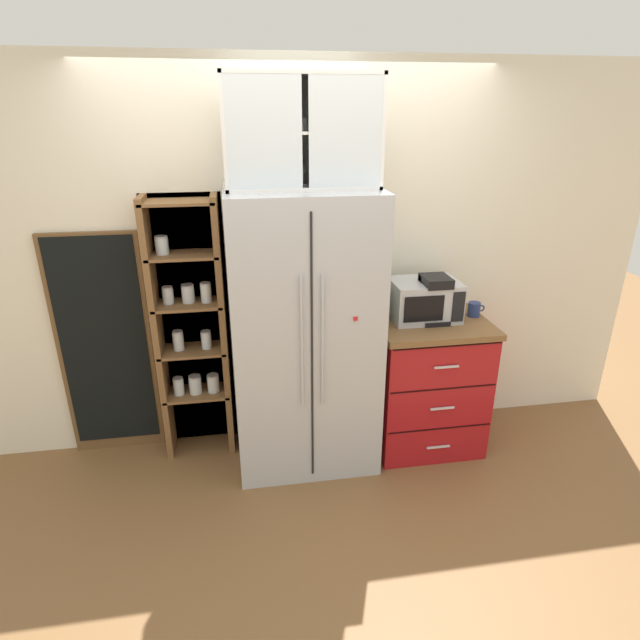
# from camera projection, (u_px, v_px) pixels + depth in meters

# --- Properties ---
(ground_plane) EXTENTS (10.68, 10.68, 0.00)m
(ground_plane) POSITION_uv_depth(u_px,v_px,m) (307.00, 455.00, 3.59)
(ground_plane) COLOR brown
(wall_back_cream) EXTENTS (4.98, 0.10, 2.55)m
(wall_back_cream) POSITION_uv_depth(u_px,v_px,m) (297.00, 263.00, 3.48)
(wall_back_cream) COLOR silver
(wall_back_cream) RESTS_ON ground
(refrigerator) EXTENTS (0.90, 0.66, 1.82)m
(refrigerator) POSITION_uv_depth(u_px,v_px,m) (305.00, 334.00, 3.28)
(refrigerator) COLOR #B7BABF
(refrigerator) RESTS_ON ground
(pantry_shelf_column) EXTENTS (0.50, 0.28, 1.77)m
(pantry_shelf_column) POSITION_uv_depth(u_px,v_px,m) (191.00, 327.00, 3.40)
(pantry_shelf_column) COLOR brown
(pantry_shelf_column) RESTS_ON ground
(counter_cabinet) EXTENTS (0.75, 0.63, 0.94)m
(counter_cabinet) POSITION_uv_depth(u_px,v_px,m) (426.00, 382.00, 3.59)
(counter_cabinet) COLOR #A8161C
(counter_cabinet) RESTS_ON ground
(microwave) EXTENTS (0.44, 0.33, 0.26)m
(microwave) POSITION_uv_depth(u_px,v_px,m) (424.00, 300.00, 3.41)
(microwave) COLOR #B7BABF
(microwave) RESTS_ON counter_cabinet
(coffee_maker) EXTENTS (0.17, 0.20, 0.31)m
(coffee_maker) POSITION_uv_depth(u_px,v_px,m) (433.00, 298.00, 3.36)
(coffee_maker) COLOR black
(coffee_maker) RESTS_ON counter_cabinet
(mug_navy) EXTENTS (0.12, 0.08, 0.10)m
(mug_navy) POSITION_uv_depth(u_px,v_px,m) (474.00, 309.00, 3.47)
(mug_navy) COLOR navy
(mug_navy) RESTS_ON counter_cabinet
(bottle_clear) EXTENTS (0.07, 0.07, 0.25)m
(bottle_clear) POSITION_uv_depth(u_px,v_px,m) (434.00, 307.00, 3.35)
(bottle_clear) COLOR silver
(bottle_clear) RESTS_ON counter_cabinet
(bottle_green) EXTENTS (0.06, 0.06, 0.29)m
(bottle_green) POSITION_uv_depth(u_px,v_px,m) (385.00, 303.00, 3.35)
(bottle_green) COLOR #285B33
(bottle_green) RESTS_ON counter_cabinet
(upper_cabinet) EXTENTS (0.87, 0.32, 0.60)m
(upper_cabinet) POSITION_uv_depth(u_px,v_px,m) (301.00, 132.00, 2.87)
(upper_cabinet) COLOR silver
(upper_cabinet) RESTS_ON refrigerator
(chalkboard_menu) EXTENTS (0.60, 0.04, 1.55)m
(chalkboard_menu) POSITION_uv_depth(u_px,v_px,m) (106.00, 347.00, 3.40)
(chalkboard_menu) COLOR brown
(chalkboard_menu) RESTS_ON ground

